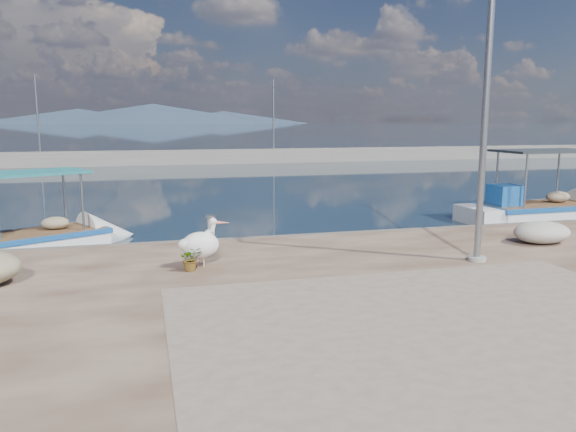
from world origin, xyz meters
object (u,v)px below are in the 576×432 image
Objects in this scene: boat_right at (538,214)px; lamp_post at (484,123)px; boat_left at (31,244)px; bollard_near at (211,228)px; pelican at (201,244)px.

lamp_post is (-7.15, -6.78, 3.55)m from boat_right.
boat_left is at bearing 151.39° from lamp_post.
boat_left is at bearing -179.73° from boat_right.
boat_right is 13.56m from bollard_near.
boat_left is 5.05× the size of pelican.
boat_right is at bearing 43.48° from lamp_post.
boat_right is 0.96× the size of lamp_post.
boat_left is 0.89× the size of boat_right.
pelican reaches higher than bollard_near.
boat_left is 0.85× the size of lamp_post.
pelican is 0.17× the size of lamp_post.
lamp_post is at bearing -30.49° from bollard_near.
boat_right is 5.68× the size of pelican.
boat_right is 10.47m from lamp_post.
bollard_near is at bearing -168.20° from boat_right.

